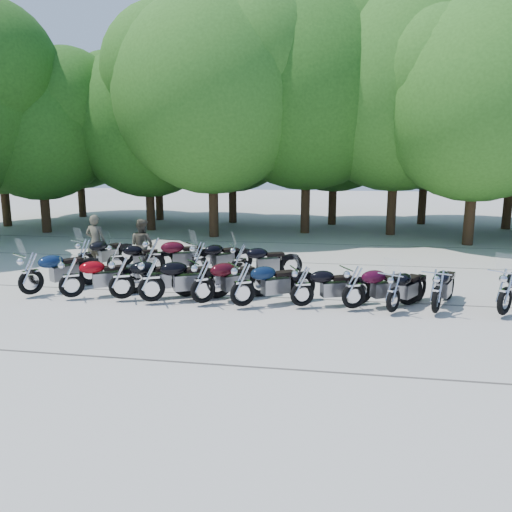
% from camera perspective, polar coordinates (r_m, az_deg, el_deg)
% --- Properties ---
extents(ground, '(90.00, 90.00, 0.00)m').
position_cam_1_polar(ground, '(11.91, -1.17, -6.60)').
color(ground, '#9B958C').
rests_on(ground, ground).
extents(tree_1, '(6.97, 6.97, 8.55)m').
position_cam_1_polar(tree_1, '(26.49, -23.60, 13.40)').
color(tree_1, '#3A2614').
rests_on(tree_1, ground).
extents(tree_2, '(7.31, 7.31, 8.97)m').
position_cam_1_polar(tree_2, '(25.79, -12.36, 14.70)').
color(tree_2, '#3A2614').
rests_on(tree_2, ground).
extents(tree_3, '(8.70, 8.70, 10.67)m').
position_cam_1_polar(tree_3, '(23.24, -5.08, 17.81)').
color(tree_3, '#3A2614').
rests_on(tree_3, ground).
extents(tree_4, '(9.13, 9.13, 11.20)m').
position_cam_1_polar(tree_4, '(24.47, 5.91, 18.21)').
color(tree_4, '#3A2614').
rests_on(tree_4, ground).
extents(tree_5, '(9.04, 9.04, 11.10)m').
position_cam_1_polar(tree_5, '(24.66, 15.89, 17.65)').
color(tree_5, '#3A2614').
rests_on(tree_5, ground).
extents(tree_6, '(8.00, 8.00, 9.82)m').
position_cam_1_polar(tree_6, '(22.74, 24.14, 15.77)').
color(tree_6, '#3A2614').
rests_on(tree_6, ground).
extents(tree_9, '(7.59, 7.59, 9.32)m').
position_cam_1_polar(tree_9, '(32.75, -19.80, 13.88)').
color(tree_9, '#3A2614').
rests_on(tree_9, ground).
extents(tree_10, '(7.78, 7.78, 9.55)m').
position_cam_1_polar(tree_10, '(30.03, -11.32, 14.87)').
color(tree_10, '#3A2614').
rests_on(tree_10, ground).
extents(tree_11, '(7.56, 7.56, 9.28)m').
position_cam_1_polar(tree_11, '(28.24, -2.76, 14.99)').
color(tree_11, '#3A2614').
rests_on(tree_11, ground).
extents(tree_12, '(7.88, 7.88, 9.67)m').
position_cam_1_polar(tree_12, '(27.69, 9.02, 15.42)').
color(tree_12, '#3A2614').
rests_on(tree_12, ground).
extents(tree_13, '(8.31, 8.31, 10.20)m').
position_cam_1_polar(tree_13, '(29.09, 19.09, 15.37)').
color(tree_13, '#3A2614').
rests_on(tree_13, ground).
extents(motorcycle_0, '(1.90, 2.38, 1.34)m').
position_cam_1_polar(motorcycle_0, '(14.40, -24.39, -1.71)').
color(motorcycle_0, '#0E1F3F').
rests_on(motorcycle_0, ground).
extents(motorcycle_1, '(2.24, 1.75, 1.25)m').
position_cam_1_polar(motorcycle_1, '(13.73, -20.39, -2.18)').
color(motorcycle_1, maroon).
rests_on(motorcycle_1, ground).
extents(motorcycle_2, '(2.38, 1.61, 1.30)m').
position_cam_1_polar(motorcycle_2, '(13.18, -15.13, -2.30)').
color(motorcycle_2, black).
rests_on(motorcycle_2, ground).
extents(motorcycle_3, '(2.44, 1.76, 1.35)m').
position_cam_1_polar(motorcycle_3, '(12.73, -11.90, -2.51)').
color(motorcycle_3, black).
rests_on(motorcycle_3, ground).
extents(motorcycle_4, '(2.24, 2.03, 1.31)m').
position_cam_1_polar(motorcycle_4, '(12.42, -6.10, -2.75)').
color(motorcycle_4, '#34070E').
rests_on(motorcycle_4, ground).
extents(motorcycle_5, '(2.29, 1.85, 1.29)m').
position_cam_1_polar(motorcycle_5, '(12.10, -1.53, -3.12)').
color(motorcycle_5, black).
rests_on(motorcycle_5, ground).
extents(motorcycle_6, '(2.19, 1.40, 1.19)m').
position_cam_1_polar(motorcycle_6, '(12.17, 5.32, -3.33)').
color(motorcycle_6, black).
rests_on(motorcycle_6, ground).
extents(motorcycle_7, '(2.25, 1.62, 1.24)m').
position_cam_1_polar(motorcycle_7, '(12.16, 11.14, -3.39)').
color(motorcycle_7, '#32061A').
rests_on(motorcycle_7, ground).
extents(motorcycle_8, '(1.61, 2.08, 1.16)m').
position_cam_1_polar(motorcycle_8, '(12.11, 15.46, -3.83)').
color(motorcycle_8, black).
rests_on(motorcycle_8, ground).
extents(motorcycle_9, '(1.42, 2.27, 1.23)m').
position_cam_1_polar(motorcycle_9, '(12.35, 20.00, -3.66)').
color(motorcycle_9, black).
rests_on(motorcycle_9, ground).
extents(motorcycle_10, '(1.95, 2.23, 1.29)m').
position_cam_1_polar(motorcycle_10, '(12.78, 26.63, -3.56)').
color(motorcycle_10, black).
rests_on(motorcycle_10, ground).
extents(motorcycle_11, '(1.63, 2.28, 1.25)m').
position_cam_1_polar(motorcycle_11, '(16.66, -19.01, 0.18)').
color(motorcycle_11, black).
rests_on(motorcycle_11, ground).
extents(motorcycle_12, '(2.17, 1.37, 1.18)m').
position_cam_1_polar(motorcycle_12, '(16.19, -15.66, -0.07)').
color(motorcycle_12, black).
rests_on(motorcycle_12, ground).
extents(motorcycle_13, '(2.54, 1.62, 1.38)m').
position_cam_1_polar(motorcycle_13, '(15.68, -11.64, 0.14)').
color(motorcycle_13, '#3D0813').
rests_on(motorcycle_13, ground).
extents(motorcycle_14, '(2.07, 2.08, 1.27)m').
position_cam_1_polar(motorcycle_14, '(15.23, -6.56, -0.23)').
color(motorcycle_14, black).
rests_on(motorcycle_14, ground).
extents(motorcycle_15, '(2.30, 1.48, 1.25)m').
position_cam_1_polar(motorcycle_15, '(14.86, -1.86, -0.49)').
color(motorcycle_15, black).
rests_on(motorcycle_15, ground).
extents(rider_0, '(0.66, 0.44, 1.82)m').
position_cam_1_polar(rider_0, '(17.17, -17.84, 1.52)').
color(rider_0, brown).
rests_on(rider_0, ground).
extents(rider_1, '(1.00, 0.89, 1.71)m').
position_cam_1_polar(rider_1, '(16.46, -12.87, 1.20)').
color(rider_1, '#504A39').
rests_on(rider_1, ground).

